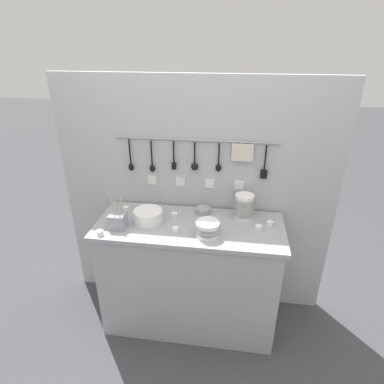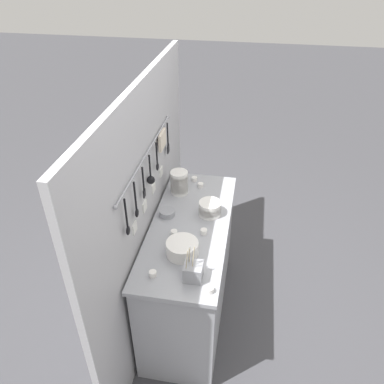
{
  "view_description": "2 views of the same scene",
  "coord_description": "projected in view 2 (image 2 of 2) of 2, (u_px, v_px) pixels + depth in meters",
  "views": [
    {
      "loc": [
        0.3,
        -1.97,
        2.14
      ],
      "look_at": [
        0.02,
        -0.01,
        1.19
      ],
      "focal_mm": 30.0,
      "sensor_mm": 36.0,
      "label": 1
    },
    {
      "loc": [
        -2.04,
        -0.37,
        2.61
      ],
      "look_at": [
        -0.03,
        -0.02,
        1.22
      ],
      "focal_mm": 35.0,
      "sensor_mm": 36.0,
      "label": 2
    }
  ],
  "objects": [
    {
      "name": "counter",
      "position": [
        190.0,
        270.0,
        2.93
      ],
      "size": [
        1.36,
        0.55,
        0.92
      ],
      "color": "#9EA0A8",
      "rests_on": "ground"
    },
    {
      "name": "cup_mid_row",
      "position": [
        210.0,
        290.0,
        2.15
      ],
      "size": [
        0.05,
        0.05,
        0.04
      ],
      "color": "white",
      "rests_on": "counter"
    },
    {
      "name": "bowl_stack_back_corner",
      "position": [
        210.0,
        208.0,
        2.74
      ],
      "size": [
        0.16,
        0.16,
        0.11
      ],
      "color": "white",
      "rests_on": "counter"
    },
    {
      "name": "ground_plane",
      "position": [
        190.0,
        309.0,
        3.19
      ],
      "size": [
        20.0,
        20.0,
        0.0
      ],
      "primitive_type": "plane",
      "color": "#424247"
    },
    {
      "name": "back_wall",
      "position": [
        147.0,
        215.0,
        2.69
      ],
      "size": [
        2.16,
        0.09,
        1.93
      ],
      "color": "#B2B2B7",
      "rests_on": "ground"
    },
    {
      "name": "cup_front_right",
      "position": [
        201.0,
        185.0,
        3.06
      ],
      "size": [
        0.05,
        0.05,
        0.04
      ],
      "color": "white",
      "rests_on": "counter"
    },
    {
      "name": "cutlery_caddy",
      "position": [
        193.0,
        271.0,
        2.22
      ],
      "size": [
        0.11,
        0.11,
        0.26
      ],
      "color": "#93969E",
      "rests_on": "counter"
    },
    {
      "name": "cup_beside_plates",
      "position": [
        204.0,
        232.0,
        2.57
      ],
      "size": [
        0.05,
        0.05,
        0.04
      ],
      "color": "white",
      "rests_on": "counter"
    },
    {
      "name": "steel_mixing_bowl",
      "position": [
        167.0,
        213.0,
        2.74
      ],
      "size": [
        0.11,
        0.11,
        0.04
      ],
      "color": "#93969E",
      "rests_on": "counter"
    },
    {
      "name": "plate_stack",
      "position": [
        182.0,
        248.0,
        2.39
      ],
      "size": [
        0.21,
        0.21,
        0.09
      ],
      "color": "white",
      "rests_on": "counter"
    },
    {
      "name": "cup_front_left",
      "position": [
        174.0,
        233.0,
        2.56
      ],
      "size": [
        0.05,
        0.05,
        0.04
      ],
      "color": "white",
      "rests_on": "counter"
    },
    {
      "name": "cup_back_right",
      "position": [
        194.0,
        179.0,
        3.13
      ],
      "size": [
        0.05,
        0.05,
        0.04
      ],
      "color": "white",
      "rests_on": "counter"
    },
    {
      "name": "cup_edge_far",
      "position": [
        153.0,
        274.0,
        2.25
      ],
      "size": [
        0.05,
        0.05,
        0.04
      ],
      "color": "white",
      "rests_on": "counter"
    },
    {
      "name": "bowl_stack_short_front",
      "position": [
        179.0,
        182.0,
        2.95
      ],
      "size": [
        0.14,
        0.14,
        0.19
      ],
      "color": "white",
      "rests_on": "counter"
    }
  ]
}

